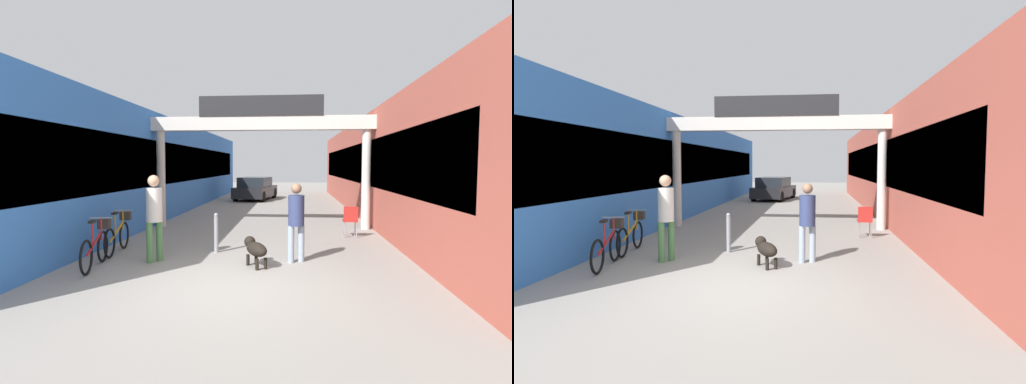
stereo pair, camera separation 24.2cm
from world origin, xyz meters
The scene contains 12 objects.
ground_plane centered at (0.00, 0.00, 0.00)m, with size 80.00×80.00×0.00m, color gray.
storefront_left centered at (-5.09, 11.00, 1.93)m, with size 3.00×26.00×3.85m.
storefront_right centered at (5.09, 11.00, 1.93)m, with size 3.00×26.00×3.85m.
arcade_sign_gateway centered at (0.00, 6.39, 3.04)m, with size 7.40×0.47×4.25m.
pedestrian_with_dog centered at (1.11, 1.88, 0.96)m, with size 0.45×0.45×1.68m.
pedestrian_companion centered at (-1.89, 1.62, 1.07)m, with size 0.48×0.48×1.85m.
dog_on_leash centered at (0.28, 1.43, 0.37)m, with size 0.65×0.82×0.58m.
bicycle_red_nearest centered at (-2.91, 1.10, 0.44)m, with size 0.48×1.67×0.98m.
bicycle_orange_second centered at (-3.06, 2.46, 0.44)m, with size 0.46×1.69×0.98m.
bollard_post_metal centered at (-0.76, 2.64, 0.48)m, with size 0.10×0.10×0.94m.
cafe_chair_red_nearer centered at (2.67, 4.92, 0.54)m, with size 0.41×0.41×0.89m.
parked_car_black centered at (-1.17, 16.89, 0.64)m, with size 2.41×4.24×1.33m.
Camera 2 is at (1.28, -6.50, 2.07)m, focal length 28.00 mm.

